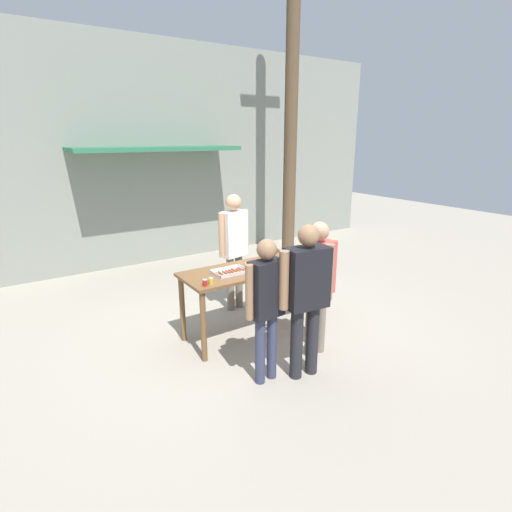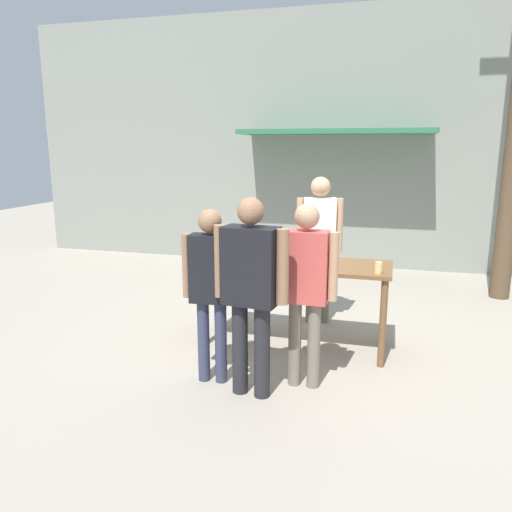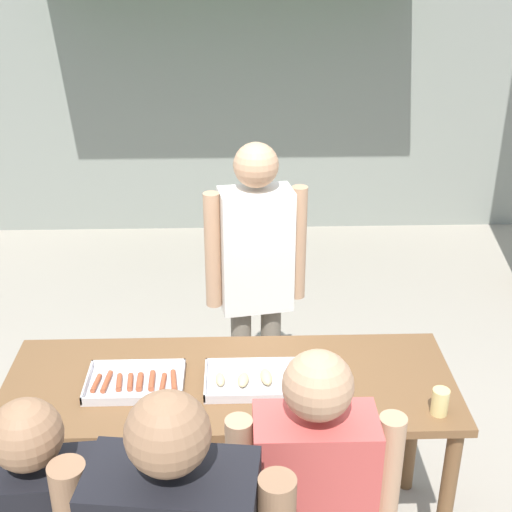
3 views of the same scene
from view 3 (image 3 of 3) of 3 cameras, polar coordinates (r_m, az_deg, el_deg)
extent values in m
cube|color=brown|center=(3.29, -2.12, -10.23)|extent=(2.05, 0.75, 0.04)
cylinder|color=brown|center=(3.49, 14.88, -18.95)|extent=(0.07, 0.07, 0.91)
cylinder|color=brown|center=(3.95, -16.40, -13.01)|extent=(0.07, 0.07, 0.91)
cylinder|color=brown|center=(3.94, 12.47, -12.70)|extent=(0.07, 0.07, 0.91)
cube|color=silver|center=(3.29, -9.62, -10.13)|extent=(0.44, 0.29, 0.01)
cube|color=silver|center=(3.17, -9.97, -11.32)|extent=(0.44, 0.01, 0.03)
cube|color=silver|center=(3.39, -9.36, -8.44)|extent=(0.44, 0.01, 0.03)
cube|color=silver|center=(3.32, -13.36, -9.77)|extent=(0.01, 0.29, 0.03)
cube|color=silver|center=(3.26, -5.87, -9.85)|extent=(0.01, 0.29, 0.03)
cylinder|color=#A34C2D|center=(3.31, -12.67, -9.90)|extent=(0.04, 0.12, 0.02)
cylinder|color=#A34C2D|center=(3.31, -11.86, -9.81)|extent=(0.04, 0.15, 0.02)
cylinder|color=#A34C2D|center=(3.29, -10.90, -9.90)|extent=(0.03, 0.11, 0.03)
cylinder|color=#A34C2D|center=(3.29, -10.03, -9.90)|extent=(0.03, 0.11, 0.02)
cylinder|color=#A34C2D|center=(3.28, -9.28, -9.90)|extent=(0.03, 0.11, 0.03)
cylinder|color=#A34C2D|center=(3.28, -8.33, -9.84)|extent=(0.03, 0.13, 0.03)
cylinder|color=#A34C2D|center=(3.26, -7.44, -10.00)|extent=(0.03, 0.12, 0.02)
cylinder|color=#A34C2D|center=(3.27, -6.60, -9.87)|extent=(0.04, 0.14, 0.03)
cube|color=silver|center=(3.26, -0.10, -10.11)|extent=(0.45, 0.29, 0.01)
cube|color=silver|center=(3.13, -0.03, -11.29)|extent=(0.45, 0.01, 0.03)
cube|color=silver|center=(3.36, -0.17, -8.41)|extent=(0.45, 0.01, 0.03)
cube|color=silver|center=(3.25, -4.07, -9.84)|extent=(0.01, 0.29, 0.03)
cube|color=silver|center=(3.26, 3.84, -9.71)|extent=(0.01, 0.29, 0.03)
ellipsoid|color=#D6B77F|center=(3.25, -2.89, -9.83)|extent=(0.05, 0.10, 0.04)
ellipsoid|color=#D6B77F|center=(3.24, -1.03, -9.86)|extent=(0.06, 0.11, 0.04)
ellipsoid|color=#D6B77F|center=(3.25, 0.82, -9.64)|extent=(0.07, 0.12, 0.04)
ellipsoid|color=#D6B77F|center=(3.25, 2.68, -9.67)|extent=(0.06, 0.10, 0.05)
cylinder|color=#B22319|center=(3.19, -18.85, -11.98)|extent=(0.06, 0.06, 0.07)
cylinder|color=#B2B2B7|center=(3.16, -18.96, -11.40)|extent=(0.05, 0.05, 0.01)
cylinder|color=gold|center=(3.17, -17.37, -11.97)|extent=(0.06, 0.06, 0.07)
cylinder|color=#B2B2B7|center=(3.14, -17.47, -11.38)|extent=(0.05, 0.05, 0.01)
cylinder|color=#DBC67A|center=(3.15, 14.51, -11.22)|extent=(0.07, 0.07, 0.12)
cylinder|color=#756B5B|center=(4.23, -1.17, -9.22)|extent=(0.12, 0.12, 0.87)
cylinder|color=#756B5B|center=(4.26, 1.16, -8.95)|extent=(0.12, 0.12, 0.87)
cube|color=silver|center=(3.85, 0.00, 0.49)|extent=(0.42, 0.27, 0.69)
sphere|color=tan|center=(3.68, 0.00, 7.29)|extent=(0.24, 0.24, 0.24)
cylinder|color=tan|center=(3.81, -3.49, 0.42)|extent=(0.09, 0.09, 0.66)
cylinder|color=tan|center=(3.90, 3.41, 1.01)|extent=(0.09, 0.09, 0.66)
sphere|color=#936B4C|center=(2.18, -17.92, -13.44)|extent=(0.21, 0.21, 0.21)
cube|color=#C64C47|center=(2.47, 4.56, -18.71)|extent=(0.39, 0.22, 0.64)
sphere|color=tan|center=(2.18, 4.98, -10.28)|extent=(0.22, 0.22, 0.22)
cylinder|color=tan|center=(2.50, 10.35, -18.12)|extent=(0.09, 0.09, 0.61)
cylinder|color=tan|center=(2.45, -1.32, -18.59)|extent=(0.09, 0.09, 0.61)
sphere|color=#936B4C|center=(1.91, -7.08, -13.92)|extent=(0.23, 0.23, 0.23)
camera|label=1|loc=(3.27, -116.46, -16.45)|focal=28.00mm
camera|label=2|loc=(2.74, 151.91, -37.68)|focal=35.00mm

